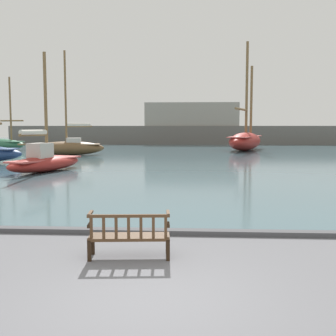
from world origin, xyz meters
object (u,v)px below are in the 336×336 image
at_px(park_bench, 129,235).
at_px(sailboat_distant_harbor, 45,161).
at_px(sailboat_nearest_starboard, 69,147).
at_px(sailboat_mid_port, 245,140).

xyz_separation_m(park_bench, sailboat_distant_harbor, (-7.00, 14.90, 0.21)).
relative_size(park_bench, sailboat_nearest_starboard, 0.18).
height_order(park_bench, sailboat_nearest_starboard, sailboat_nearest_starboard).
distance_m(park_bench, sailboat_distant_harbor, 16.46).
distance_m(sailboat_nearest_starboard, sailboat_mid_port, 18.32).
xyz_separation_m(sailboat_nearest_starboard, sailboat_mid_port, (16.22, 8.51, 0.33)).
xyz_separation_m(sailboat_mid_port, sailboat_distant_harbor, (-13.76, -21.35, -0.48)).
height_order(sailboat_mid_port, sailboat_distant_harbor, sailboat_mid_port).
distance_m(park_bench, sailboat_nearest_starboard, 29.30).
relative_size(sailboat_mid_port, sailboat_distant_harbor, 1.69).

